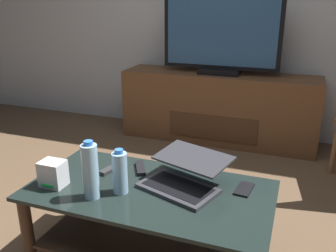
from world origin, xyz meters
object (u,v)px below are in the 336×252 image
object	(u,v)px
water_bottle_near	(90,171)
media_cabinet	(218,107)
coffee_table	(150,213)
router_box	(53,174)
television	(221,37)
laptop	(184,176)
tv_remote	(112,168)
water_bottle_far	(120,172)
soundbar_remote	(140,168)
cell_phone	(244,189)

from	to	relation	value
water_bottle_near	media_cabinet	bearing A→B (deg)	85.89
coffee_table	router_box	bearing A→B (deg)	-163.77
media_cabinet	television	size ratio (longest dim) A/B	1.72
laptop	water_bottle_near	bearing A→B (deg)	-146.14
laptop	tv_remote	distance (m)	0.43
water_bottle_near	coffee_table	bearing A→B (deg)	36.63
television	tv_remote	bearing A→B (deg)	-96.50
coffee_table	media_cabinet	bearing A→B (deg)	92.32
water_bottle_far	water_bottle_near	bearing A→B (deg)	-140.22
water_bottle_near	tv_remote	size ratio (longest dim) A/B	1.77
laptop	soundbar_remote	world-z (taller)	laptop
water_bottle_near	water_bottle_far	xyz separation A→B (m)	(0.10, 0.09, -0.03)
television	water_bottle_near	xyz separation A→B (m)	(-0.15, -2.00, -0.42)
tv_remote	router_box	bearing A→B (deg)	-111.57
router_box	cell_phone	distance (m)	0.94
television	soundbar_remote	world-z (taller)	television
television	water_bottle_far	xyz separation A→B (m)	(-0.04, -1.91, -0.45)
water_bottle_near	water_bottle_far	distance (m)	0.14
coffee_table	soundbar_remote	distance (m)	0.26
water_bottle_far	soundbar_remote	world-z (taller)	water_bottle_far
soundbar_remote	router_box	bearing A→B (deg)	-166.13
router_box	cell_phone	size ratio (longest dim) A/B	0.93
media_cabinet	water_bottle_near	distance (m)	2.04
cell_phone	soundbar_remote	distance (m)	0.56
water_bottle_far	tv_remote	xyz separation A→B (m)	(-0.15, 0.19, -0.09)
water_bottle_far	cell_phone	xyz separation A→B (m)	(0.55, 0.23, -0.10)
media_cabinet	television	bearing A→B (deg)	-90.00
router_box	soundbar_remote	bearing A→B (deg)	42.96
cell_phone	television	bearing A→B (deg)	113.20
cell_phone	coffee_table	bearing A→B (deg)	-154.88
television	tv_remote	world-z (taller)	television
laptop	water_bottle_far	world-z (taller)	water_bottle_far
water_bottle_near	cell_phone	distance (m)	0.74
coffee_table	water_bottle_far	size ratio (longest dim) A/B	5.34
tv_remote	laptop	bearing A→B (deg)	10.86
router_box	water_bottle_far	xyz separation A→B (m)	(0.34, 0.06, 0.04)
television	cell_phone	distance (m)	1.85
media_cabinet	router_box	distance (m)	2.03
router_box	soundbar_remote	distance (m)	0.46
router_box	tv_remote	size ratio (longest dim) A/B	0.82
coffee_table	cell_phone	distance (m)	0.48
cell_phone	tv_remote	xyz separation A→B (m)	(-0.71, -0.03, 0.01)
media_cabinet	water_bottle_far	size ratio (longest dim) A/B	8.20
coffee_table	laptop	xyz separation A→B (m)	(0.15, 0.08, 0.20)
television	water_bottle_near	bearing A→B (deg)	-94.16
laptop	water_bottle_far	distance (m)	0.32
coffee_table	cell_phone	bearing A→B (deg)	18.83
soundbar_remote	coffee_table	bearing A→B (deg)	-83.14
laptop	tv_remote	world-z (taller)	laptop
television	soundbar_remote	size ratio (longest dim) A/B	6.67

